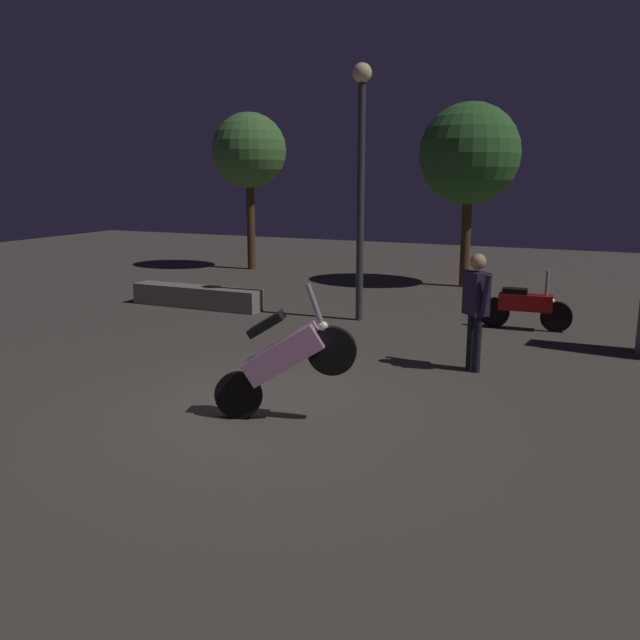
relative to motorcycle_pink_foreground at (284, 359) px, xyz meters
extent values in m
plane|color=#4C443D|center=(-0.34, 0.15, -0.74)|extent=(40.00, 40.00, 0.00)
cylinder|color=black|center=(-0.52, -0.15, -0.46)|extent=(0.57, 0.25, 0.56)
cylinder|color=black|center=(0.53, 0.15, 0.12)|extent=(0.57, 0.25, 0.56)
cube|color=#C68CB7|center=(0.00, 0.00, 0.06)|extent=(1.01, 0.55, 0.76)
cube|color=black|center=(-0.19, -0.05, 0.40)|extent=(0.48, 0.35, 0.32)
cylinder|color=gray|center=(0.34, 0.10, 0.66)|extent=(0.21, 0.11, 0.44)
sphere|color=#F2EABF|center=(0.44, 0.12, 0.40)|extent=(0.12, 0.12, 0.12)
cylinder|color=black|center=(1.37, 5.92, -0.46)|extent=(0.56, 0.13, 0.56)
cylinder|color=black|center=(2.46, 5.98, -0.46)|extent=(0.56, 0.13, 0.56)
cube|color=#B71414|center=(1.91, 5.95, -0.23)|extent=(0.96, 0.35, 0.30)
cube|color=black|center=(1.71, 5.94, -0.03)|extent=(0.45, 0.26, 0.10)
cylinder|color=gray|center=(2.26, 5.97, 0.14)|extent=(0.06, 0.06, 0.45)
sphere|color=#F2EABF|center=(2.36, 5.97, -0.18)|extent=(0.12, 0.12, 0.12)
cylinder|color=black|center=(1.64, 2.87, -0.33)|extent=(0.12, 0.12, 0.83)
cylinder|color=black|center=(1.53, 2.99, -0.33)|extent=(0.12, 0.12, 0.83)
cube|color=#261E38|center=(1.59, 2.93, 0.40)|extent=(0.42, 0.43, 0.62)
sphere|color=tan|center=(1.59, 2.93, 0.86)|extent=(0.23, 0.23, 0.23)
cylinder|color=#261E38|center=(1.75, 2.76, 0.43)|extent=(0.19, 0.20, 0.57)
cylinder|color=#261E38|center=(1.42, 3.10, 0.43)|extent=(0.19, 0.20, 0.57)
cylinder|color=#38383D|center=(-1.16, 5.45, 1.49)|extent=(0.14, 0.14, 4.47)
sphere|color=#F9E59E|center=(-1.16, 5.45, 3.87)|extent=(0.36, 0.36, 0.36)
cylinder|color=#4C331E|center=(-6.69, 10.82, 0.62)|extent=(0.24, 0.24, 2.73)
sphere|color=#477A38|center=(-6.69, 10.82, 2.74)|extent=(2.17, 2.17, 2.17)
cylinder|color=#4C331E|center=(-0.15, 10.27, 0.47)|extent=(0.24, 0.24, 2.43)
sphere|color=#336B2D|center=(-0.15, 10.27, 2.55)|extent=(2.47, 2.47, 2.47)
cube|color=gray|center=(-4.81, 5.23, -0.52)|extent=(3.02, 0.50, 0.45)
camera|label=1|loc=(3.38, -6.48, 2.07)|focal=37.20mm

